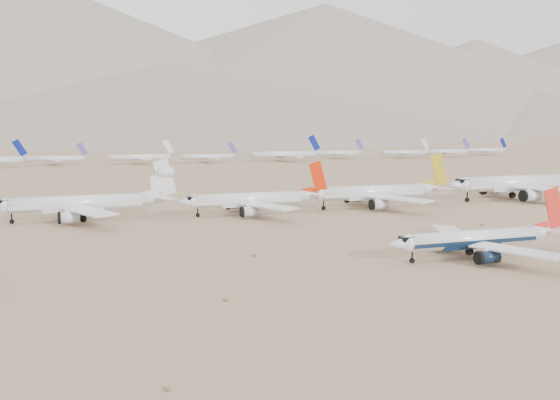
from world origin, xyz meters
The scene contains 10 objects.
ground centered at (0.00, 0.00, 0.00)m, with size 7000.00×7000.00×0.00m, color #8A6D50.
main_airliner centered at (12.32, -1.93, 3.83)m, with size 39.45×38.54×13.92m.
row2_navy_widebody centered at (86.94, 73.51, 5.72)m, with size 57.62×56.34×20.50m.
row2_gold_tail centered at (28.70, 71.62, 4.80)m, with size 48.17×47.11×17.15m.
row2_orange_tail centered at (-13.20, 70.35, 4.37)m, with size 43.70×42.75×15.59m.
row2_white_trijet centered at (-60.70, 75.34, 4.93)m, with size 48.09×47.00×17.04m.
distant_storage_row centered at (-0.74, 311.39, 4.45)m, with size 562.71×58.88×16.25m.
mountain_range centered at (70.18, 1648.01, 190.32)m, with size 7354.00×3024.00×470.00m.
foothills centered at (526.68, 1100.00, 67.15)m, with size 4637.50×1395.00×155.00m.
desert_scrub centered at (-11.08, -26.49, 0.28)m, with size 247.37×121.67×0.63m.
Camera 1 is at (-67.11, -105.56, 27.35)m, focal length 40.00 mm.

